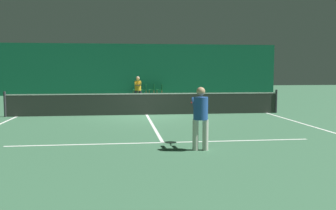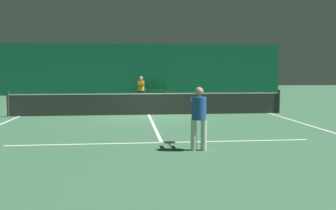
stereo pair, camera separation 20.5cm
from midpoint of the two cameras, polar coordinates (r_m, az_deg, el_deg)
ground_plane at (r=16.49m, az=-2.61°, el=-1.49°), size 60.00×60.00×0.00m
backdrop_curtain at (r=29.89m, az=-4.23°, el=5.43°), size 23.00×0.12×4.02m
court_line_baseline_far at (r=28.33m, az=-4.09°, el=1.37°), size 11.00×0.10×0.00m
court_line_service_far at (r=22.85m, az=-3.60°, el=0.42°), size 8.25×0.10×0.00m
court_line_service_near at (r=10.18m, az=-0.38°, el=-5.74°), size 8.25×0.10×0.00m
court_line_sideline_left at (r=17.06m, az=-21.38°, el=-1.61°), size 0.10×23.80×0.00m
court_line_sideline_right at (r=17.70m, az=15.47°, el=-1.20°), size 0.10×23.80×0.00m
court_line_centre at (r=16.49m, az=-2.61°, el=-1.48°), size 0.10×12.80×0.00m
tennis_net at (r=16.44m, az=-2.62°, el=0.28°), size 12.00×0.10×1.07m
player_near at (r=9.16m, az=5.34°, el=-1.29°), size 0.48×1.33×1.55m
player_far at (r=21.61m, az=-3.85°, el=2.61°), size 0.41×1.33×1.60m
courtside_chair_0 at (r=29.38m, az=-3.98°, el=2.45°), size 0.44×0.44×0.84m
courtside_chair_1 at (r=29.41m, az=-2.76°, el=2.46°), size 0.44×0.44×0.84m
courtside_chair_2 at (r=29.45m, az=-1.55°, el=2.47°), size 0.44×0.44×0.84m
courtside_chair_3 at (r=29.51m, az=-0.34°, el=2.48°), size 0.44×0.44×0.84m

